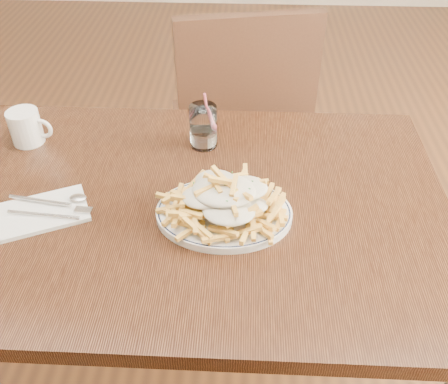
# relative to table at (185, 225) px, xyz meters

# --- Properties ---
(floor) EXTENTS (7.00, 7.00, 0.00)m
(floor) POSITION_rel_table_xyz_m (0.00, 0.00, -0.67)
(floor) COLOR black
(floor) RESTS_ON ground
(table) EXTENTS (1.20, 0.80, 0.75)m
(table) POSITION_rel_table_xyz_m (0.00, 0.00, 0.00)
(table) COLOR black
(table) RESTS_ON ground
(chair_far) EXTENTS (0.53, 0.53, 0.97)m
(chair_far) POSITION_rel_table_xyz_m (0.12, 0.68, -0.12)
(chair_far) COLOR black
(chair_far) RESTS_ON ground
(fries_plate) EXTENTS (0.31, 0.28, 0.02)m
(fries_plate) POSITION_rel_table_xyz_m (0.09, -0.05, 0.09)
(fries_plate) COLOR white
(fries_plate) RESTS_ON table
(loaded_fries) EXTENTS (0.28, 0.24, 0.08)m
(loaded_fries) POSITION_rel_table_xyz_m (0.09, -0.05, 0.14)
(loaded_fries) COLOR gold
(loaded_fries) RESTS_ON fries_plate
(napkin) EXTENTS (0.23, 0.19, 0.01)m
(napkin) POSITION_rel_table_xyz_m (-0.30, -0.06, 0.08)
(napkin) COLOR silver
(napkin) RESTS_ON table
(cutlery) EXTENTS (0.21, 0.08, 0.01)m
(cutlery) POSITION_rel_table_xyz_m (-0.30, -0.06, 0.09)
(cutlery) COLOR silver
(cutlery) RESTS_ON napkin
(water_glass) EXTENTS (0.07, 0.07, 0.15)m
(water_glass) POSITION_rel_table_xyz_m (0.03, 0.22, 0.13)
(water_glass) COLOR white
(water_glass) RESTS_ON table
(coffee_mug) EXTENTS (0.11, 0.08, 0.09)m
(coffee_mug) POSITION_rel_table_xyz_m (-0.43, 0.21, 0.12)
(coffee_mug) COLOR white
(coffee_mug) RESTS_ON table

